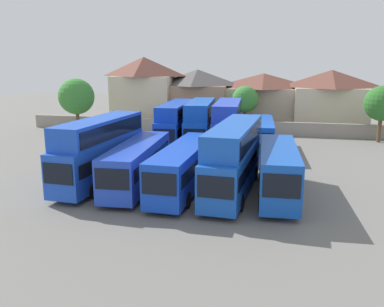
{
  "coord_description": "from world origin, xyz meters",
  "views": [
    {
      "loc": [
        6.52,
        -27.56,
        9.19
      ],
      "look_at": [
        0.0,
        3.0,
        2.14
      ],
      "focal_mm": 37.55,
      "sensor_mm": 36.0,
      "label": 1
    }
  ],
  "objects_px": {
    "bus_6": "(176,122)",
    "bus_9": "(261,134)",
    "bus_1": "(100,148)",
    "bus_4": "(234,154)",
    "house_terrace_right": "(263,100)",
    "tree_right_of_lot": "(245,100)",
    "bus_2": "(138,162)",
    "tree_left_of_lot": "(76,97)",
    "bus_8": "(228,123)",
    "tree_behind_wall": "(382,104)",
    "bus_7": "(200,122)",
    "bus_3": "(185,165)",
    "house_terrace_far_right": "(330,100)",
    "house_terrace_left": "(144,90)",
    "house_terrace_centre": "(197,97)",
    "bus_5": "(278,169)"
  },
  "relations": [
    {
      "from": "bus_8",
      "to": "bus_9",
      "type": "height_order",
      "value": "bus_8"
    },
    {
      "from": "house_terrace_far_right",
      "to": "bus_4",
      "type": "bearing_deg",
      "value": -107.92
    },
    {
      "from": "house_terrace_centre",
      "to": "bus_1",
      "type": "bearing_deg",
      "value": -92.54
    },
    {
      "from": "bus_5",
      "to": "house_terrace_centre",
      "type": "distance_m",
      "value": 33.83
    },
    {
      "from": "bus_1",
      "to": "house_terrace_centre",
      "type": "relative_size",
      "value": 1.19
    },
    {
      "from": "bus_1",
      "to": "tree_left_of_lot",
      "type": "relative_size",
      "value": 1.55
    },
    {
      "from": "bus_2",
      "to": "tree_right_of_lot",
      "type": "relative_size",
      "value": 1.84
    },
    {
      "from": "bus_1",
      "to": "bus_4",
      "type": "relative_size",
      "value": 0.92
    },
    {
      "from": "bus_9",
      "to": "tree_left_of_lot",
      "type": "xyz_separation_m",
      "value": [
        -24.76,
        6.92,
        2.93
      ]
    },
    {
      "from": "bus_9",
      "to": "bus_8",
      "type": "bearing_deg",
      "value": -95.18
    },
    {
      "from": "bus_3",
      "to": "bus_6",
      "type": "xyz_separation_m",
      "value": [
        -4.5,
        15.19,
        0.86
      ]
    },
    {
      "from": "bus_1",
      "to": "tree_right_of_lot",
      "type": "relative_size",
      "value": 1.81
    },
    {
      "from": "bus_2",
      "to": "tree_right_of_lot",
      "type": "distance_m",
      "value": 27.87
    },
    {
      "from": "tree_left_of_lot",
      "to": "tree_behind_wall",
      "type": "height_order",
      "value": "tree_left_of_lot"
    },
    {
      "from": "bus_2",
      "to": "tree_left_of_lot",
      "type": "xyz_separation_m",
      "value": [
        -16.22,
        21.66,
        2.91
      ]
    },
    {
      "from": "bus_6",
      "to": "bus_7",
      "type": "distance_m",
      "value": 2.79
    },
    {
      "from": "bus_2",
      "to": "tree_left_of_lot",
      "type": "height_order",
      "value": "tree_left_of_lot"
    },
    {
      "from": "bus_8",
      "to": "tree_right_of_lot",
      "type": "bearing_deg",
      "value": 172.93
    },
    {
      "from": "tree_right_of_lot",
      "to": "bus_9",
      "type": "bearing_deg",
      "value": -77.42
    },
    {
      "from": "house_terrace_centre",
      "to": "house_terrace_far_right",
      "type": "relative_size",
      "value": 0.92
    },
    {
      "from": "bus_7",
      "to": "tree_behind_wall",
      "type": "distance_m",
      "value": 21.58
    },
    {
      "from": "bus_5",
      "to": "house_terrace_right",
      "type": "bearing_deg",
      "value": -178.01
    },
    {
      "from": "bus_4",
      "to": "house_terrace_centre",
      "type": "height_order",
      "value": "house_terrace_centre"
    },
    {
      "from": "tree_left_of_lot",
      "to": "house_terrace_left",
      "type": "bearing_deg",
      "value": 53.6
    },
    {
      "from": "tree_right_of_lot",
      "to": "bus_4",
      "type": "bearing_deg",
      "value": -86.88
    },
    {
      "from": "house_terrace_centre",
      "to": "house_terrace_right",
      "type": "relative_size",
      "value": 0.83
    },
    {
      "from": "bus_6",
      "to": "bus_8",
      "type": "bearing_deg",
      "value": 85.38
    },
    {
      "from": "house_terrace_far_right",
      "to": "tree_right_of_lot",
      "type": "xyz_separation_m",
      "value": [
        -11.48,
        -4.01,
        0.13
      ]
    },
    {
      "from": "house_terrace_centre",
      "to": "tree_behind_wall",
      "type": "distance_m",
      "value": 25.31
    },
    {
      "from": "bus_7",
      "to": "tree_right_of_lot",
      "type": "bearing_deg",
      "value": 157.87
    },
    {
      "from": "house_terrace_right",
      "to": "tree_right_of_lot",
      "type": "distance_m",
      "value": 5.32
    },
    {
      "from": "bus_6",
      "to": "tree_left_of_lot",
      "type": "bearing_deg",
      "value": -116.14
    },
    {
      "from": "bus_9",
      "to": "bus_3",
      "type": "bearing_deg",
      "value": -20.9
    },
    {
      "from": "bus_6",
      "to": "house_terrace_centre",
      "type": "xyz_separation_m",
      "value": [
        -0.85,
        16.39,
        1.46
      ]
    },
    {
      "from": "bus_4",
      "to": "house_terrace_far_right",
      "type": "height_order",
      "value": "house_terrace_far_right"
    },
    {
      "from": "bus_3",
      "to": "bus_4",
      "type": "height_order",
      "value": "bus_4"
    },
    {
      "from": "bus_2",
      "to": "bus_7",
      "type": "xyz_separation_m",
      "value": [
        1.94,
        14.97,
        0.99
      ]
    },
    {
      "from": "house_terrace_far_right",
      "to": "tree_right_of_lot",
      "type": "distance_m",
      "value": 12.16
    },
    {
      "from": "bus_1",
      "to": "tree_left_of_lot",
      "type": "height_order",
      "value": "tree_left_of_lot"
    },
    {
      "from": "bus_8",
      "to": "house_terrace_left",
      "type": "xyz_separation_m",
      "value": [
        -14.61,
        15.63,
        2.24
      ]
    },
    {
      "from": "bus_9",
      "to": "house_terrace_right",
      "type": "bearing_deg",
      "value": 179.17
    },
    {
      "from": "bus_6",
      "to": "bus_9",
      "type": "distance_m",
      "value": 9.43
    },
    {
      "from": "bus_4",
      "to": "tree_left_of_lot",
      "type": "bearing_deg",
      "value": -128.51
    },
    {
      "from": "house_terrace_right",
      "to": "bus_4",
      "type": "bearing_deg",
      "value": -91.34
    },
    {
      "from": "house_terrace_centre",
      "to": "tree_behind_wall",
      "type": "relative_size",
      "value": 1.41
    },
    {
      "from": "bus_8",
      "to": "bus_9",
      "type": "xyz_separation_m",
      "value": [
        3.61,
        -0.16,
        -1.02
      ]
    },
    {
      "from": "bus_5",
      "to": "bus_9",
      "type": "bearing_deg",
      "value": -175.26
    },
    {
      "from": "bus_4",
      "to": "bus_7",
      "type": "xyz_separation_m",
      "value": [
        -5.3,
        14.77,
        0.09
      ]
    },
    {
      "from": "bus_9",
      "to": "house_terrace_far_right",
      "type": "xyz_separation_m",
      "value": [
        8.71,
        16.43,
        2.34
      ]
    },
    {
      "from": "bus_1",
      "to": "bus_8",
      "type": "relative_size",
      "value": 1.0
    }
  ]
}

